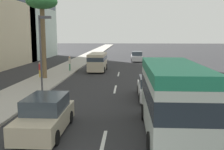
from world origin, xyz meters
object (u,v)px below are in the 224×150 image
car_fifth (137,57)px  pedestrian_mid_block (40,69)px  minibus_lead (172,97)px  palm_tree (42,6)px  street_lamp (42,44)px  car_fourth (45,116)px  pedestrian_near_lamp (70,63)px  van_second (98,61)px  car_third (151,88)px

car_fifth → pedestrian_mid_block: size_ratio=2.92×
minibus_lead → palm_tree: (14.18, 10.35, 5.47)m
palm_tree → street_lamp: (-6.12, -1.87, -3.44)m
car_fourth → pedestrian_near_lamp: bearing=-170.7°
van_second → minibus_lead: bearing=15.4°
minibus_lead → street_lamp: bearing=46.5°
pedestrian_mid_block → palm_tree: 6.30m
pedestrian_mid_block → car_third: bearing=36.6°
minibus_lead → car_fourth: (-0.05, 5.76, -0.97)m
street_lamp → car_fifth: bearing=-18.2°
car_third → van_second: bearing=21.4°
car_third → palm_tree: 14.04m
pedestrian_mid_block → van_second: bearing=120.5°
car_fifth → pedestrian_mid_block: 20.94m
palm_tree → street_lamp: size_ratio=1.42×
pedestrian_near_lamp → car_fourth: bearing=166.5°
car_fifth → pedestrian_near_lamp: 15.65m
car_third → pedestrian_mid_block: size_ratio=2.95×
car_fifth → pedestrian_mid_block: car_fifth is taller
pedestrian_mid_block → street_lamp: (-6.59, -2.52, 2.81)m
minibus_lead → car_fourth: size_ratio=1.57×
palm_tree → street_lamp: 7.27m
palm_tree → pedestrian_near_lamp: bearing=-14.2°
car_fourth → car_fifth: size_ratio=0.97×
minibus_lead → pedestrian_near_lamp: minibus_lead is taller
car_fourth → pedestrian_mid_block: pedestrian_mid_block is taller
van_second → car_third: (-13.69, -5.35, -0.53)m
street_lamp → car_fourth: bearing=-161.4°
car_fourth → pedestrian_mid_block: size_ratio=2.82×
car_fifth → car_third: bearing=-179.8°
van_second → palm_tree: bearing=-36.5°
minibus_lead → palm_tree: palm_tree is taller
pedestrian_near_lamp → street_lamp: size_ratio=0.30×
minibus_lead → van_second: bearing=15.4°
van_second → pedestrian_near_lamp: (-0.90, 3.31, -0.16)m
car_third → car_fourth: (-6.87, 5.44, 0.05)m
minibus_lead → palm_tree: size_ratio=0.83×
car_third → palm_tree: palm_tree is taller
van_second → pedestrian_near_lamp: van_second is taller
pedestrian_mid_block → pedestrian_near_lamp: bearing=140.7°
minibus_lead → van_second: (20.51, 5.67, -0.49)m
car_fifth → palm_tree: (-18.51, 9.97, 6.43)m
car_fourth → palm_tree: (14.23, 4.60, 6.44)m
car_third → street_lamp: (1.24, 8.17, 3.05)m
car_fifth → street_lamp: size_ratio=0.78×
pedestrian_near_lamp → car_third: bearing=-168.7°
street_lamp → car_third: bearing=-98.6°
pedestrian_mid_block → street_lamp: bearing=3.8°
minibus_lead → street_lamp: street_lamp is taller
van_second → pedestrian_near_lamp: size_ratio=3.07×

